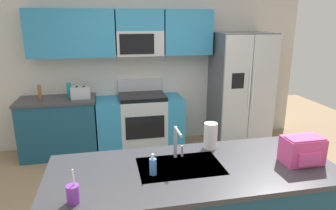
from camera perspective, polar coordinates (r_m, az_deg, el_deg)
name	(u,v)px	position (r m, az deg, el deg)	size (l,w,h in m)	color
ground_plane	(182,209)	(3.58, 2.59, -19.07)	(9.00, 9.00, 0.00)	#997A56
kitchen_wall_unit	(142,56)	(4.99, -4.85, 9.20)	(5.20, 0.43, 2.60)	beige
back_counter	(59,127)	(4.96, -19.86, -3.90)	(1.14, 0.63, 0.90)	navy
range_oven	(140,122)	(4.93, -5.24, -3.18)	(1.36, 0.61, 1.10)	#B7BABF
refrigerator	(240,89)	(5.19, 13.49, 2.94)	(0.90, 0.76, 1.85)	#4C4F54
toaster	(81,92)	(4.72, -16.18, 2.29)	(0.28, 0.16, 0.18)	#B7BABF
pepper_mill	(40,92)	(4.85, -23.10, 2.22)	(0.05, 0.05, 0.22)	brown
bottle_teal	(69,90)	(4.84, -18.16, 2.70)	(0.07, 0.07, 0.22)	teal
sink_faucet	(177,140)	(2.56, 1.68, -6.65)	(0.09, 0.21, 0.28)	#B7BABF
drink_cup_purple	(73,194)	(2.12, -17.50, -15.72)	(0.08, 0.08, 0.24)	purple
soap_dispenser	(153,166)	(2.35, -2.86, -11.49)	(0.06, 0.06, 0.17)	#4C8CD8
paper_towel_roll	(211,136)	(2.81, 8.05, -5.75)	(0.12, 0.12, 0.24)	white
backpack	(302,150)	(2.74, 24.07, -7.71)	(0.32, 0.22, 0.23)	#EA4C93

